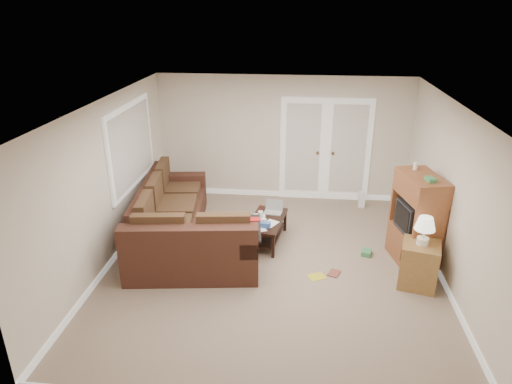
# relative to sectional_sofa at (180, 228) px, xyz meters

# --- Properties ---
(floor) EXTENTS (5.50, 5.50, 0.00)m
(floor) POSITION_rel_sectional_sofa_xyz_m (1.55, -0.38, -0.36)
(floor) COLOR gray
(floor) RESTS_ON ground
(ceiling) EXTENTS (5.00, 5.50, 0.02)m
(ceiling) POSITION_rel_sectional_sofa_xyz_m (1.55, -0.38, 2.14)
(ceiling) COLOR white
(ceiling) RESTS_ON wall_back
(wall_left) EXTENTS (0.02, 5.50, 2.50)m
(wall_left) POSITION_rel_sectional_sofa_xyz_m (-0.95, -0.38, 0.89)
(wall_left) COLOR beige
(wall_left) RESTS_ON floor
(wall_right) EXTENTS (0.02, 5.50, 2.50)m
(wall_right) POSITION_rel_sectional_sofa_xyz_m (4.05, -0.38, 0.89)
(wall_right) COLOR beige
(wall_right) RESTS_ON floor
(wall_back) EXTENTS (5.00, 0.02, 2.50)m
(wall_back) POSITION_rel_sectional_sofa_xyz_m (1.55, 2.37, 0.89)
(wall_back) COLOR beige
(wall_back) RESTS_ON floor
(wall_front) EXTENTS (5.00, 0.02, 2.50)m
(wall_front) POSITION_rel_sectional_sofa_xyz_m (1.55, -3.13, 0.89)
(wall_front) COLOR beige
(wall_front) RESTS_ON floor
(baseboards) EXTENTS (5.00, 5.50, 0.10)m
(baseboards) POSITION_rel_sectional_sofa_xyz_m (1.55, -0.38, -0.31)
(baseboards) COLOR white
(baseboards) RESTS_ON floor
(french_doors) EXTENTS (1.80, 0.05, 2.13)m
(french_doors) POSITION_rel_sectional_sofa_xyz_m (2.40, 2.34, 0.68)
(french_doors) COLOR white
(french_doors) RESTS_ON floor
(window_left) EXTENTS (0.05, 1.92, 1.42)m
(window_left) POSITION_rel_sectional_sofa_xyz_m (-0.92, 0.62, 1.19)
(window_left) COLOR white
(window_left) RESTS_ON wall_left
(sectional_sofa) EXTENTS (2.34, 3.07, 0.92)m
(sectional_sofa) POSITION_rel_sectional_sofa_xyz_m (0.00, 0.00, 0.00)
(sectional_sofa) COLOR #432419
(sectional_sofa) RESTS_ON floor
(coffee_table) EXTENTS (0.67, 1.11, 0.71)m
(coffee_table) POSITION_rel_sectional_sofa_xyz_m (1.40, 0.37, -0.13)
(coffee_table) COLOR black
(coffee_table) RESTS_ON floor
(tv_armoire) EXTENTS (0.68, 0.98, 1.55)m
(tv_armoire) POSITION_rel_sectional_sofa_xyz_m (3.70, -0.04, 0.37)
(tv_armoire) COLOR brown
(tv_armoire) RESTS_ON floor
(side_cabinet) EXTENTS (0.62, 0.62, 1.07)m
(side_cabinet) POSITION_rel_sectional_sofa_xyz_m (3.65, -0.69, 0.03)
(side_cabinet) COLOR olive
(side_cabinet) RESTS_ON floor
(space_heater) EXTENTS (0.14, 0.13, 0.32)m
(space_heater) POSITION_rel_sectional_sofa_xyz_m (3.16, 1.97, -0.20)
(space_heater) COLOR white
(space_heater) RESTS_ON floor
(floor_magazine) EXTENTS (0.31, 0.28, 0.01)m
(floor_magazine) POSITION_rel_sectional_sofa_xyz_m (2.23, -0.64, -0.36)
(floor_magazine) COLOR gold
(floor_magazine) RESTS_ON floor
(floor_greenbox) EXTENTS (0.20, 0.23, 0.08)m
(floor_greenbox) POSITION_rel_sectional_sofa_xyz_m (3.04, 0.09, -0.32)
(floor_greenbox) COLOR #3B814B
(floor_greenbox) RESTS_ON floor
(floor_book) EXTENTS (0.23, 0.26, 0.02)m
(floor_book) POSITION_rel_sectional_sofa_xyz_m (2.41, -0.51, -0.35)
(floor_book) COLOR brown
(floor_book) RESTS_ON floor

